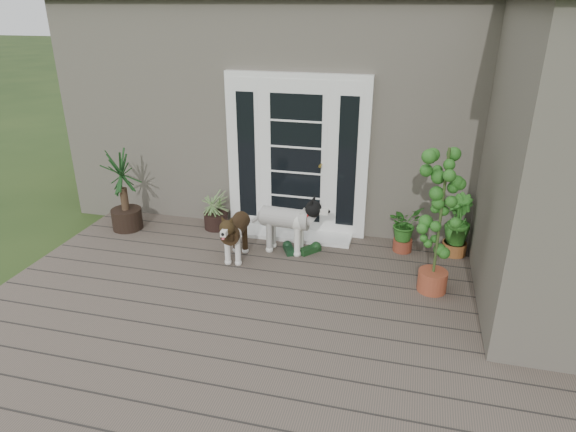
# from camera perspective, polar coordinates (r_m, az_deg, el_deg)

# --- Properties ---
(deck) EXTENTS (6.20, 4.60, 0.12)m
(deck) POSITION_cam_1_polar(r_m,az_deg,el_deg) (5.21, -2.65, -12.33)
(deck) COLOR #6B5B4C
(deck) RESTS_ON ground
(house_main) EXTENTS (7.40, 4.00, 3.10)m
(house_main) POSITION_cam_1_polar(r_m,az_deg,el_deg) (8.54, 5.58, 12.72)
(house_main) COLOR #665E54
(house_main) RESTS_ON ground
(door_unit) EXTENTS (1.90, 0.14, 2.15)m
(door_unit) POSITION_cam_1_polar(r_m,az_deg,el_deg) (6.69, 0.97, 6.77)
(door_unit) COLOR white
(door_unit) RESTS_ON deck
(door_step) EXTENTS (1.60, 0.40, 0.05)m
(door_step) POSITION_cam_1_polar(r_m,az_deg,el_deg) (6.89, 0.52, -2.10)
(door_step) COLOR white
(door_step) RESTS_ON deck
(brindle_dog) EXTENTS (0.35, 0.74, 0.61)m
(brindle_dog) POSITION_cam_1_polar(r_m,az_deg,el_deg) (6.22, -5.90, -2.30)
(brindle_dog) COLOR #372414
(brindle_dog) RESTS_ON deck
(white_dog) EXTENTS (0.84, 0.40, 0.68)m
(white_dog) POSITION_cam_1_polar(r_m,az_deg,el_deg) (6.34, -0.31, -1.26)
(white_dog) COLOR silver
(white_dog) RESTS_ON deck
(spider_plant) EXTENTS (0.69, 0.69, 0.59)m
(spider_plant) POSITION_cam_1_polar(r_m,az_deg,el_deg) (7.10, -8.23, 0.84)
(spider_plant) COLOR #7E9F62
(spider_plant) RESTS_ON deck
(yucca) EXTENTS (0.98, 0.98, 1.14)m
(yucca) POSITION_cam_1_polar(r_m,az_deg,el_deg) (7.28, -18.17, 2.78)
(yucca) COLOR black
(yucca) RESTS_ON deck
(herb_a) EXTENTS (0.58, 0.58, 0.53)m
(herb_a) POSITION_cam_1_polar(r_m,az_deg,el_deg) (6.56, 12.97, -1.78)
(herb_a) COLOR #164D16
(herb_a) RESTS_ON deck
(herb_b) EXTENTS (0.49, 0.49, 0.58)m
(herb_b) POSITION_cam_1_polar(r_m,az_deg,el_deg) (6.65, 18.50, -1.85)
(herb_b) COLOR #245919
(herb_b) RESTS_ON deck
(herb_c) EXTENTS (0.52, 0.52, 0.58)m
(herb_c) POSITION_cam_1_polar(r_m,az_deg,el_deg) (6.65, 18.52, -1.85)
(herb_c) COLOR #1E5016
(herb_c) RESTS_ON deck
(sapling) EXTENTS (0.64, 0.64, 1.69)m
(sapling) POSITION_cam_1_polar(r_m,az_deg,el_deg) (5.51, 16.84, -0.51)
(sapling) COLOR #204E16
(sapling) RESTS_ON deck
(clog_left) EXTENTS (0.27, 0.34, 0.09)m
(clog_left) POSITION_cam_1_polar(r_m,az_deg,el_deg) (6.45, 0.09, -3.72)
(clog_left) COLOR black
(clog_left) RESTS_ON deck
(clog_right) EXTENTS (0.33, 0.35, 0.10)m
(clog_right) POSITION_cam_1_polar(r_m,az_deg,el_deg) (6.44, 2.51, -3.75)
(clog_right) COLOR #163818
(clog_right) RESTS_ON deck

